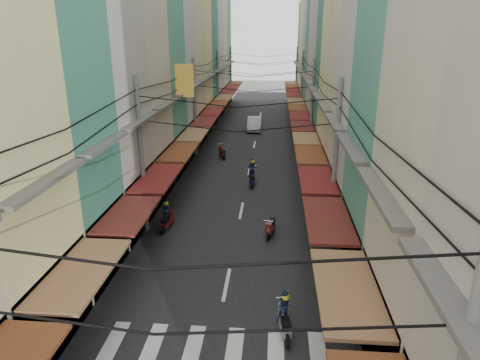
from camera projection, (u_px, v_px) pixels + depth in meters
The scene contains 15 objects.
ground at pixel (231, 261), 20.02m from camera, with size 160.00×160.00×0.00m, color slate.
road at pixel (253, 150), 38.86m from camera, with size 10.00×80.00×0.02m, color black.
sidewalk_left at pixel (183, 148), 39.35m from camera, with size 3.00×80.00×0.06m, color gray.
sidewalk_right at pixel (326, 151), 38.35m from camera, with size 3.00×80.00×0.06m, color gray.
crosswalk at pixel (213, 350), 14.36m from camera, with size 7.55×2.40×0.01m.
building_row_left at pixel (150, 37), 33.04m from camera, with size 7.80×67.67×23.70m.
building_row_right at pixel (358, 43), 31.83m from camera, with size 7.80×68.98×22.59m.
utility_poles at pixel (251, 82), 32.01m from camera, with size 10.20×66.13×8.20m.
white_car at pixel (254, 130), 46.84m from camera, with size 4.99×1.96×1.76m, color silver.
bicycle at pixel (413, 308), 16.62m from camera, with size 0.57×1.51×1.04m, color black.
moving_scooters at pixel (237, 208), 24.73m from camera, with size 6.69×23.92×1.96m.
parked_scooters at pixel (337, 297), 16.47m from camera, with size 12.81×12.38×0.98m.
pedestrians at pixel (147, 220), 21.87m from camera, with size 14.13×19.61×2.17m.
market_umbrella at pixel (445, 308), 12.82m from camera, with size 2.49×2.49×2.62m.
traffic_sign at pixel (341, 221), 19.20m from camera, with size 0.10×0.63×2.88m.
Camera 1 is at (1.85, -17.59, 10.12)m, focal length 32.00 mm.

